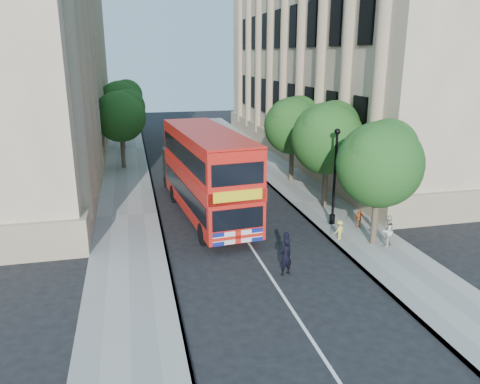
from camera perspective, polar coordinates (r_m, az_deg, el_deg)
ground at (r=19.07m, az=4.58°, el=-11.50°), size 120.00×120.00×0.00m
pavement_right at (r=29.61m, az=9.32°, el=-1.18°), size 3.50×80.00×0.12m
pavement_left at (r=27.47m, az=-13.49°, el=-2.83°), size 3.50×80.00×0.12m
building_right at (r=44.32m, az=12.77°, el=16.19°), size 12.00×38.00×18.00m
building_left at (r=40.88m, az=-26.22°, el=14.97°), size 12.00×38.00×18.00m
tree_right_near at (r=22.55m, az=16.75°, el=3.79°), size 4.00×4.00×6.08m
tree_right_mid at (r=27.76m, az=10.67°, el=6.90°), size 4.20×4.20×6.37m
tree_right_far at (r=33.29m, az=6.49°, el=8.41°), size 4.00×4.00×6.15m
tree_left_far at (r=38.30m, az=-14.35°, el=9.25°), size 4.00×4.00×6.30m
tree_left_back at (r=46.22m, az=-14.29°, el=10.75°), size 4.20×4.20×6.65m
lamp_post at (r=25.13m, az=11.44°, el=1.34°), size 0.32×0.32×5.16m
double_decker_bus at (r=25.86m, az=-4.00°, el=2.48°), size 3.79×10.75×4.87m
box_van at (r=31.24m, az=-7.08°, el=2.28°), size 2.20×4.87×2.73m
police_constable at (r=19.75m, az=5.58°, el=-7.84°), size 0.70×0.57×1.65m
woman_pedestrian at (r=23.25m, az=17.45°, el=-4.56°), size 0.93×0.87×1.53m
child_a at (r=25.44m, az=14.32°, el=-3.12°), size 0.61×0.31×1.00m
child_b at (r=23.59m, az=12.01°, el=-4.54°), size 0.73×0.60×0.99m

